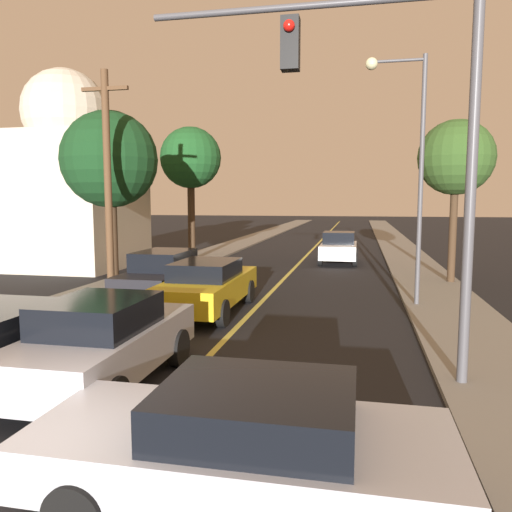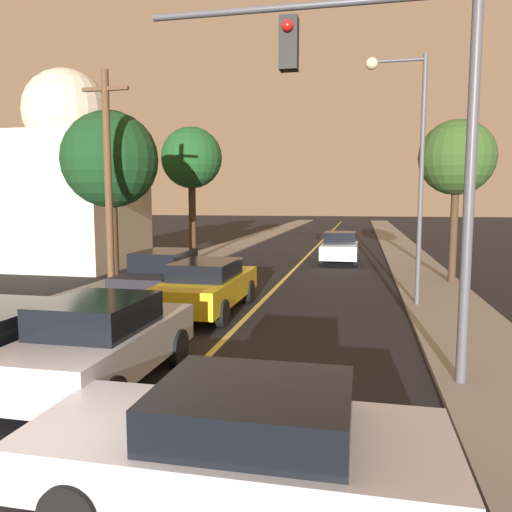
% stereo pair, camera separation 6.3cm
% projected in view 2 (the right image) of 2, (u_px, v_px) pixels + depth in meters
% --- Properties ---
extents(road_surface, '(8.92, 80.00, 0.01)m').
position_uv_depth(road_surface, '(322.00, 241.00, 40.15)').
color(road_surface, black).
rests_on(road_surface, ground).
extents(sidewalk_left, '(2.50, 80.00, 0.12)m').
position_uv_depth(sidewalk_left, '(253.00, 239.00, 41.32)').
color(sidewalk_left, gray).
rests_on(sidewalk_left, ground).
extents(sidewalk_right, '(2.50, 80.00, 0.12)m').
position_uv_depth(sidewalk_right, '(395.00, 242.00, 38.96)').
color(sidewalk_right, gray).
rests_on(sidewalk_right, ground).
extents(car_near_lane_front, '(1.91, 4.34, 1.62)m').
position_uv_depth(car_near_lane_front, '(102.00, 342.00, 8.64)').
color(car_near_lane_front, '#A5A8B2').
rests_on(car_near_lane_front, ground).
extents(car_near_lane_second, '(1.96, 5.09, 1.54)m').
position_uv_depth(car_near_lane_second, '(208.00, 285.00, 14.53)').
color(car_near_lane_second, gold).
rests_on(car_near_lane_second, ground).
extents(car_outer_lane_front, '(2.08, 4.60, 1.40)m').
position_uv_depth(car_outer_lane_front, '(3.00, 340.00, 9.04)').
color(car_outer_lane_front, black).
rests_on(car_outer_lane_front, ground).
extents(car_outer_lane_second, '(1.88, 5.08, 1.63)m').
position_uv_depth(car_outer_lane_second, '(166.00, 274.00, 16.57)').
color(car_outer_lane_second, black).
rests_on(car_outer_lane_second, ground).
extents(car_far_oncoming, '(1.93, 3.91, 1.64)m').
position_uv_depth(car_far_oncoming, '(340.00, 248.00, 25.91)').
color(car_far_oncoming, white).
rests_on(car_far_oncoming, ground).
extents(car_crossing_right, '(4.51, 2.07, 1.35)m').
position_uv_depth(car_crossing_right, '(241.00, 443.00, 5.31)').
color(car_crossing_right, '#A5A8B2').
rests_on(car_crossing_right, ground).
extents(traffic_signal_mast, '(5.67, 0.42, 6.73)m').
position_uv_depth(traffic_signal_mast, '(393.00, 115.00, 8.46)').
color(traffic_signal_mast, '#47474C').
rests_on(traffic_signal_mast, ground).
extents(streetlamp_right, '(1.77, 0.36, 7.39)m').
position_uv_depth(streetlamp_right, '(408.00, 148.00, 14.82)').
color(streetlamp_right, '#47474C').
rests_on(streetlamp_right, ground).
extents(utility_pole_left, '(1.60, 0.24, 7.32)m').
position_uv_depth(utility_pole_left, '(108.00, 180.00, 16.32)').
color(utility_pole_left, '#513823').
rests_on(utility_pole_left, ground).
extents(tree_left_near, '(3.59, 3.59, 6.46)m').
position_uv_depth(tree_left_near, '(110.00, 161.00, 18.62)').
color(tree_left_near, '#3D2B1C').
rests_on(tree_left_near, ground).
extents(tree_left_far, '(3.18, 3.18, 6.95)m').
position_uv_depth(tree_left_far, '(192.00, 159.00, 25.99)').
color(tree_left_far, '#3D2B1C').
rests_on(tree_left_far, ground).
extents(tree_right_near, '(2.84, 2.84, 6.20)m').
position_uv_depth(tree_right_near, '(457.00, 158.00, 18.90)').
color(tree_right_near, '#3D2B1C').
rests_on(tree_right_near, ground).
extents(domed_building_left, '(5.95, 5.95, 9.51)m').
position_uv_depth(domed_building_left, '(69.00, 182.00, 24.34)').
color(domed_building_left, '#BCB29E').
rests_on(domed_building_left, ground).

